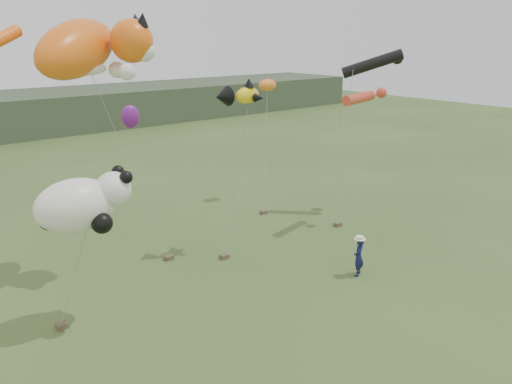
{
  "coord_description": "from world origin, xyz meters",
  "views": [
    {
      "loc": [
        -13.77,
        -12.32,
        9.95
      ],
      "look_at": [
        -1.29,
        3.0,
        3.72
      ],
      "focal_mm": 35.0,
      "sensor_mm": 36.0,
      "label": 1
    }
  ],
  "objects": [
    {
      "name": "festival_attendant",
      "position": [
        2.02,
        0.07,
        0.86
      ],
      "size": [
        0.75,
        0.66,
        1.72
      ],
      "primitive_type": "imported",
      "rotation": [
        0.0,
        0.0,
        3.63
      ],
      "color": "#121545",
      "rests_on": "ground"
    },
    {
      "name": "sandbag_anchors",
      "position": [
        -0.96,
        5.78,
        0.1
      ],
      "size": [
        15.48,
        4.88,
        0.2
      ],
      "color": "brown",
      "rests_on": "ground"
    },
    {
      "name": "cat_kite",
      "position": [
        -6.2,
        7.08,
        9.49
      ],
      "size": [
        5.95,
        4.48,
        3.0
      ],
      "color": "orange",
      "rests_on": "ground"
    },
    {
      "name": "fish_kite",
      "position": [
        -0.28,
        5.5,
        7.42
      ],
      "size": [
        2.3,
        1.54,
        1.18
      ],
      "color": "yellow",
      "rests_on": "ground"
    },
    {
      "name": "ground",
      "position": [
        0.0,
        0.0,
        0.0
      ],
      "size": [
        120.0,
        120.0,
        0.0
      ],
      "primitive_type": "plane",
      "color": "#385123",
      "rests_on": "ground"
    },
    {
      "name": "panda_kite",
      "position": [
        -8.26,
        3.7,
        4.53
      ],
      "size": [
        3.25,
        2.1,
        2.02
      ],
      "color": "white",
      "rests_on": "ground"
    },
    {
      "name": "misc_kites",
      "position": [
        1.53,
        12.76,
        6.17
      ],
      "size": [
        8.75,
        3.72,
        2.52
      ],
      "color": "orange",
      "rests_on": "ground"
    },
    {
      "name": "tube_kites",
      "position": [
        8.46,
        5.04,
        7.93
      ],
      "size": [
        5.88,
        3.46,
        2.64
      ],
      "color": "black",
      "rests_on": "ground"
    }
  ]
}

